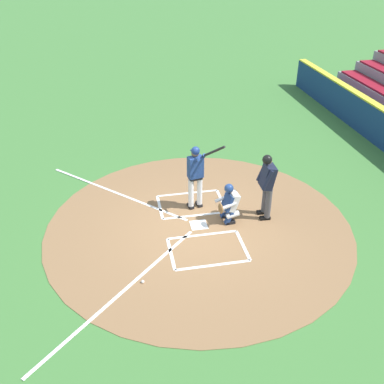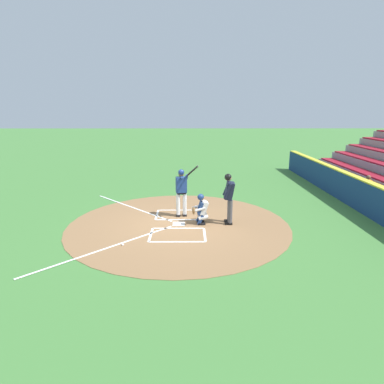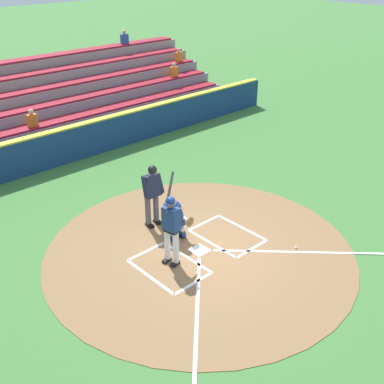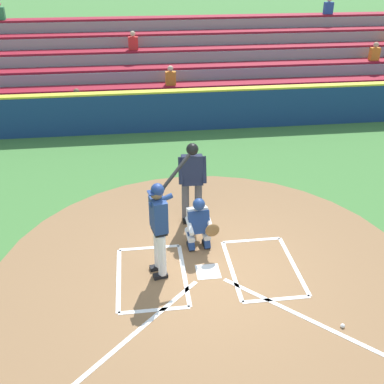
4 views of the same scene
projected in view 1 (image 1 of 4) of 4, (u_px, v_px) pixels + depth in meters
ground_plane at (199, 225)px, 11.41m from camera, size 120.00×120.00×0.00m
dirt_circle at (199, 225)px, 11.41m from camera, size 8.00×8.00×0.01m
home_plate_and_chalk at (166, 229)px, 11.26m from camera, size 7.93×4.91×0.01m
batter at (196, 173)px, 11.59m from camera, size 0.85×0.87×2.13m
catcher at (229, 202)px, 11.29m from camera, size 0.63×0.61×1.13m
plate_umpire at (267, 182)px, 11.21m from camera, size 0.59×0.42×1.86m
baseball at (143, 282)px, 9.52m from camera, size 0.07×0.07×0.07m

